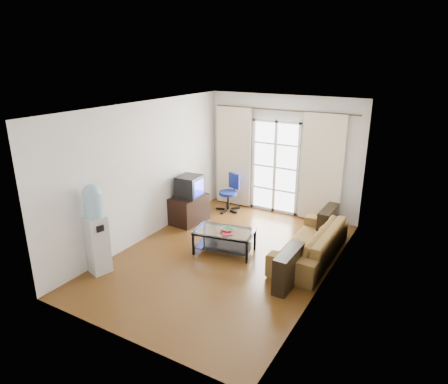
% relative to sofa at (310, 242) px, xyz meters
% --- Properties ---
extents(floor, '(5.20, 5.20, 0.00)m').
position_rel_sofa_xyz_m(floor, '(-1.34, -0.73, -0.31)').
color(floor, brown).
rests_on(floor, ground).
extents(ceiling, '(5.20, 5.20, 0.00)m').
position_rel_sofa_xyz_m(ceiling, '(-1.34, -0.73, 2.39)').
color(ceiling, white).
rests_on(ceiling, wall_back).
extents(wall_back, '(3.60, 0.02, 2.70)m').
position_rel_sofa_xyz_m(wall_back, '(-1.34, 1.87, 1.04)').
color(wall_back, silver).
rests_on(wall_back, floor).
extents(wall_front, '(3.60, 0.02, 2.70)m').
position_rel_sofa_xyz_m(wall_front, '(-1.34, -3.33, 1.04)').
color(wall_front, silver).
rests_on(wall_front, floor).
extents(wall_left, '(0.02, 5.20, 2.70)m').
position_rel_sofa_xyz_m(wall_left, '(-3.14, -0.73, 1.04)').
color(wall_left, silver).
rests_on(wall_left, floor).
extents(wall_right, '(0.02, 5.20, 2.70)m').
position_rel_sofa_xyz_m(wall_right, '(0.46, -0.73, 1.04)').
color(wall_right, silver).
rests_on(wall_right, floor).
extents(french_door, '(1.16, 0.06, 2.15)m').
position_rel_sofa_xyz_m(french_door, '(-1.49, 1.81, 0.77)').
color(french_door, white).
rests_on(french_door, wall_back).
extents(curtain_rod, '(3.30, 0.04, 0.04)m').
position_rel_sofa_xyz_m(curtain_rod, '(-1.34, 1.77, 2.07)').
color(curtain_rod, '#4C3F2D').
rests_on(curtain_rod, wall_back).
extents(curtain_left, '(0.90, 0.07, 2.35)m').
position_rel_sofa_xyz_m(curtain_left, '(-2.54, 1.75, 0.89)').
color(curtain_left, beige).
rests_on(curtain_left, curtain_rod).
extents(curtain_right, '(0.90, 0.07, 2.35)m').
position_rel_sofa_xyz_m(curtain_right, '(-0.39, 1.75, 0.89)').
color(curtain_right, beige).
rests_on(curtain_right, curtain_rod).
extents(radiator, '(0.64, 0.12, 0.64)m').
position_rel_sofa_xyz_m(radiator, '(-0.54, 1.77, 0.02)').
color(radiator, gray).
rests_on(radiator, floor).
extents(sofa, '(2.12, 0.85, 0.62)m').
position_rel_sofa_xyz_m(sofa, '(0.00, 0.00, 0.00)').
color(sofa, brown).
rests_on(sofa, floor).
extents(coffee_table, '(1.18, 0.82, 0.44)m').
position_rel_sofa_xyz_m(coffee_table, '(-1.45, -0.58, -0.02)').
color(coffee_table, silver).
rests_on(coffee_table, floor).
extents(bowl, '(0.35, 0.35, 0.05)m').
position_rel_sofa_xyz_m(bowl, '(-1.39, -0.58, 0.16)').
color(bowl, '#37832F').
rests_on(bowl, coffee_table).
extents(book, '(0.42, 0.42, 0.02)m').
position_rel_sofa_xyz_m(book, '(-1.42, -0.74, 0.14)').
color(book, '#AF3115').
rests_on(book, coffee_table).
extents(remote, '(0.17, 0.09, 0.02)m').
position_rel_sofa_xyz_m(remote, '(-1.39, -0.69, 0.14)').
color(remote, black).
rests_on(remote, coffee_table).
extents(tv_stand, '(0.61, 0.86, 0.60)m').
position_rel_sofa_xyz_m(tv_stand, '(-2.84, 0.27, -0.01)').
color(tv_stand, black).
rests_on(tv_stand, floor).
extents(crt_tv, '(0.54, 0.53, 0.46)m').
position_rel_sofa_xyz_m(crt_tv, '(-2.84, 0.27, 0.52)').
color(crt_tv, black).
rests_on(crt_tv, tv_stand).
extents(task_chair, '(0.76, 0.76, 0.88)m').
position_rel_sofa_xyz_m(task_chair, '(-2.43, 1.33, -0.05)').
color(task_chair, black).
rests_on(task_chair, floor).
extents(water_cooler, '(0.40, 0.40, 1.56)m').
position_rel_sofa_xyz_m(water_cooler, '(-2.94, -2.25, 0.51)').
color(water_cooler, '#BABEC1').
rests_on(water_cooler, floor).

